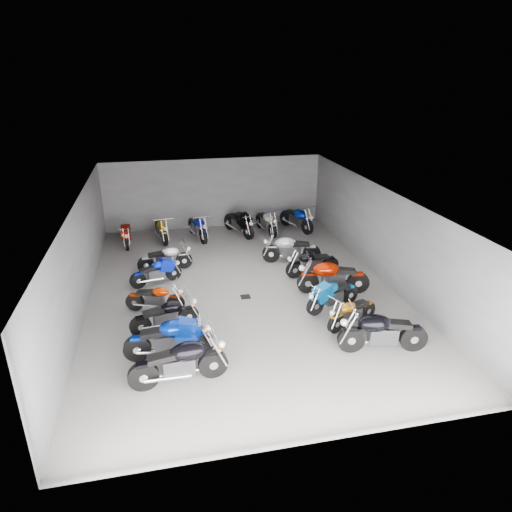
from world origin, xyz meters
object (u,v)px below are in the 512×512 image
Objects in this scene: motorcycle_right_c at (332,295)px; motorcycle_back_c at (198,227)px; motorcycle_right_a at (382,332)px; motorcycle_left_a at (180,362)px; motorcycle_left_c at (166,315)px; motorcycle_back_a at (126,234)px; motorcycle_back_e at (266,222)px; motorcycle_back_d at (239,223)px; motorcycle_left_e at (156,272)px; motorcycle_right_e at (312,263)px; drain_grate at (245,297)px; motorcycle_left_b at (170,339)px; motorcycle_right_d at (332,277)px; motorcycle_back_b at (161,229)px; motorcycle_right_b at (352,312)px; motorcycle_back_f at (297,218)px; motorcycle_left_f at (166,258)px; motorcycle_right_f at (291,249)px; motorcycle_left_d at (156,298)px.

motorcycle_back_c is at bearing 4.51° from motorcycle_right_c.
motorcycle_right_c is (-0.42, 2.43, -0.09)m from motorcycle_right_a.
motorcycle_left_c is at bearing -178.92° from motorcycle_left_a.
motorcycle_left_c is 1.03× the size of motorcycle_right_c.
motorcycle_back_a is 6.16m from motorcycle_back_e.
motorcycle_back_d reaches higher than motorcycle_right_c.
motorcycle_back_a is (-1.19, 4.16, 0.05)m from motorcycle_left_e.
motorcycle_right_e is 0.93× the size of motorcycle_back_c.
drain_grate is at bearing 107.97° from motorcycle_left_c.
motorcycle_back_a is at bearing -167.89° from motorcycle_left_b.
motorcycle_right_d is 6.69m from motorcycle_back_d.
motorcycle_back_b is 3.43m from motorcycle_back_d.
motorcycle_right_e reaches higher than motorcycle_right_b.
motorcycle_left_c is 5.32m from motorcycle_right_b.
motorcycle_left_c is 5.91m from motorcycle_right_e.
motorcycle_back_b is 6.15m from motorcycle_back_f.
motorcycle_right_d reaches higher than motorcycle_right_b.
motorcycle_back_d is (3.35, 3.35, 0.07)m from motorcycle_left_f.
drain_grate is 0.15× the size of motorcycle_back_c.
motorcycle_left_f is 1.05× the size of motorcycle_right_c.
motorcycle_back_d is at bearing -11.21° from motorcycle_back_e.
motorcycle_left_a is at bearing -3.80° from motorcycle_left_f.
motorcycle_right_f reaches higher than motorcycle_back_e.
motorcycle_right_f is at bearing 48.07° from drain_grate.
motorcycle_back_e is (5.01, 6.37, 0.08)m from motorcycle_left_d.
motorcycle_right_a is at bearing -52.57° from drain_grate.
motorcycle_back_f is at bearing 5.96° from motorcycle_right_a.
motorcycle_back_e is at bearing -20.27° from motorcycle_right_b.
motorcycle_back_f is (1.47, 0.10, 0.02)m from motorcycle_back_e.
motorcycle_back_c is at bearing 99.31° from drain_grate.
motorcycle_back_f reaches higher than drain_grate.
motorcycle_back_a is 0.98× the size of motorcycle_back_b.
motorcycle_back_e reaches higher than drain_grate.
motorcycle_back_f reaches higher than motorcycle_back_c.
motorcycle_right_f is (4.60, 6.53, -0.03)m from motorcycle_left_a.
motorcycle_back_d is at bearing 32.66° from motorcycle_right_f.
motorcycle_back_b is at bearing 157.21° from motorcycle_left_e.
motorcycle_right_e is at bearing 23.74° from drain_grate.
motorcycle_left_e is 0.93× the size of motorcycle_right_c.
motorcycle_right_e reaches higher than drain_grate.
motorcycle_back_b is at bearing 166.86° from motorcycle_left_c.
motorcycle_left_a is 1.31× the size of motorcycle_left_d.
motorcycle_right_d reaches higher than motorcycle_back_e.
motorcycle_right_e is (5.52, 1.48, 0.05)m from motorcycle_left_d.
motorcycle_right_c is at bearing 20.06° from motorcycle_right_a.
motorcycle_left_f is 0.92× the size of motorcycle_back_e.
motorcycle_left_a is 1.12× the size of motorcycle_back_b.
motorcycle_right_c is 2.53m from motorcycle_right_e.
motorcycle_left_e is 6.64m from motorcycle_back_e.
motorcycle_right_b is 0.83× the size of motorcycle_back_b.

